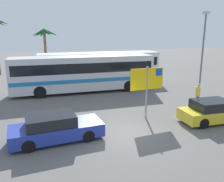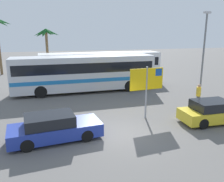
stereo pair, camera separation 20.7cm
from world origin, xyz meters
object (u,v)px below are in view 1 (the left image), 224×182
at_px(bus_front_coach, 84,72).
at_px(car_blue, 55,128).
at_px(pedestrian_crossing_lot, 198,93).
at_px(car_yellow, 213,111).
at_px(ferry_sign, 148,81).
at_px(bus_rear_coach, 100,66).

xyz_separation_m(bus_front_coach, car_blue, (-3.18, -9.32, -1.15)).
distance_m(car_blue, pedestrian_crossing_lot, 10.32).
height_order(car_yellow, car_blue, same).
height_order(car_blue, pedestrian_crossing_lot, pedestrian_crossing_lot).
distance_m(ferry_sign, car_blue, 6.08).
bearing_deg(bus_rear_coach, ferry_sign, -88.96).
bearing_deg(bus_front_coach, car_blue, -108.81).
distance_m(bus_rear_coach, car_yellow, 13.25).
bearing_deg(bus_rear_coach, pedestrian_crossing_lot, -65.29).
relative_size(bus_rear_coach, ferry_sign, 3.86).
xyz_separation_m(car_blue, pedestrian_crossing_lot, (10.02, 2.48, 0.35)).
bearing_deg(ferry_sign, bus_front_coach, 102.66).
relative_size(ferry_sign, car_yellow, 0.78).
bearing_deg(pedestrian_crossing_lot, bus_front_coach, -165.68).
relative_size(bus_front_coach, car_yellow, 3.03).
height_order(ferry_sign, car_yellow, ferry_sign).
relative_size(car_yellow, pedestrian_crossing_lot, 2.43).
height_order(bus_front_coach, pedestrian_crossing_lot, bus_front_coach).
xyz_separation_m(ferry_sign, pedestrian_crossing_lot, (4.39, 0.90, -1.34)).
distance_m(bus_front_coach, car_yellow, 11.30).
xyz_separation_m(bus_front_coach, car_yellow, (5.92, -9.56, -1.15)).
bearing_deg(pedestrian_crossing_lot, car_blue, -106.79).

